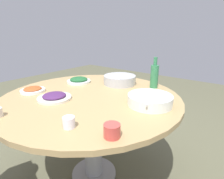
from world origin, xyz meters
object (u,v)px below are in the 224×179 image
(round_dining_table, at_px, (92,111))
(dish_greens, at_px, (79,80))
(dish_eggplant, at_px, (54,97))
(tea_cup_side, at_px, (112,131))
(green_bottle, at_px, (154,76))
(rice_bowl, at_px, (120,80))
(tea_cup_near, at_px, (69,122))
(dish_stirfry, at_px, (33,90))
(soup_bowl, at_px, (150,100))

(round_dining_table, relative_size, dish_greens, 6.07)
(dish_eggplant, relative_size, tea_cup_side, 3.04)
(tea_cup_side, bearing_deg, dish_eggplant, -11.29)
(green_bottle, distance_m, tea_cup_side, 0.86)
(round_dining_table, xyz_separation_m, rice_bowl, (0.01, -0.39, 0.17))
(dish_eggplant, distance_m, tea_cup_near, 0.45)
(tea_cup_side, bearing_deg, round_dining_table, -36.13)
(rice_bowl, bearing_deg, tea_cup_side, 123.36)
(tea_cup_side, bearing_deg, dish_greens, -32.98)
(dish_stirfry, distance_m, tea_cup_near, 0.71)
(dish_eggplant, bearing_deg, tea_cup_near, 154.35)
(dish_greens, height_order, dish_stirfry, dish_greens)
(round_dining_table, relative_size, tea_cup_near, 21.61)
(round_dining_table, distance_m, tea_cup_side, 0.62)
(dish_greens, bearing_deg, soup_bowl, 174.46)
(round_dining_table, distance_m, dish_greens, 0.42)
(round_dining_table, bearing_deg, dish_greens, -28.19)
(soup_bowl, relative_size, tea_cup_near, 4.98)
(rice_bowl, xyz_separation_m, dish_eggplant, (0.14, 0.61, -0.02))
(rice_bowl, relative_size, green_bottle, 1.11)
(rice_bowl, distance_m, dish_eggplant, 0.63)
(green_bottle, distance_m, tea_cup_near, 0.90)
(rice_bowl, height_order, dish_greens, rice_bowl)
(dish_greens, bearing_deg, tea_cup_near, 134.77)
(dish_stirfry, bearing_deg, green_bottle, -135.56)
(green_bottle, bearing_deg, tea_cup_side, 102.58)
(rice_bowl, height_order, dish_eggplant, rice_bowl)
(dish_greens, xyz_separation_m, dish_stirfry, (0.09, 0.42, -0.01))
(dish_greens, bearing_deg, dish_stirfry, 77.81)
(round_dining_table, xyz_separation_m, tea_cup_near, (-0.25, 0.42, 0.16))
(green_bottle, relative_size, tea_cup_near, 4.24)
(rice_bowl, bearing_deg, dish_eggplant, 76.74)
(dish_greens, height_order, green_bottle, green_bottle)
(dish_greens, xyz_separation_m, tea_cup_side, (-0.82, 0.53, 0.01))
(tea_cup_side, bearing_deg, rice_bowl, -56.64)
(soup_bowl, height_order, dish_greens, soup_bowl)
(round_dining_table, distance_m, dish_stirfry, 0.51)
(tea_cup_near, bearing_deg, dish_stirfry, -15.08)
(dish_greens, relative_size, tea_cup_near, 3.56)
(tea_cup_near, xyz_separation_m, tea_cup_side, (-0.23, -0.07, 0.00))
(rice_bowl, relative_size, tea_cup_side, 3.73)
(green_bottle, height_order, tea_cup_side, green_bottle)
(green_bottle, bearing_deg, soup_bowl, 111.83)
(soup_bowl, bearing_deg, tea_cup_near, 70.17)
(round_dining_table, height_order, rice_bowl, rice_bowl)
(tea_cup_near, distance_m, tea_cup_side, 0.24)
(dish_eggplant, relative_size, green_bottle, 0.91)
(soup_bowl, bearing_deg, round_dining_table, 13.65)
(rice_bowl, height_order, dish_stirfry, rice_bowl)
(round_dining_table, relative_size, soup_bowl, 4.34)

